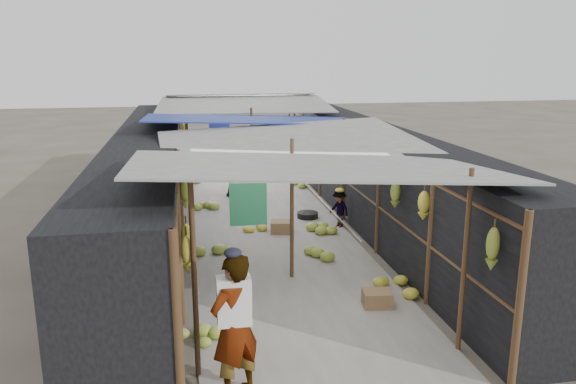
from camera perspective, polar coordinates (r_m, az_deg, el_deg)
ground at (r=7.92m, az=4.65°, el=-16.83°), size 80.00×80.00×0.00m
aisle_slab at (r=13.79m, az=-2.36°, el=-3.17°), size 3.60×16.00×0.02m
stall_left at (r=13.41m, az=-13.91°, el=0.97°), size 1.40×15.00×2.30m
stall_right at (r=14.13m, az=8.51°, el=1.87°), size 1.40×15.00×2.30m
crate_near at (r=9.45m, az=9.03°, el=-10.69°), size 0.51×0.43×0.28m
crate_mid at (r=12.99m, az=-0.67°, el=-3.60°), size 0.55×0.48×0.29m
crate_back at (r=16.92m, az=-4.57°, el=0.41°), size 0.42×0.35×0.26m
black_basin at (r=14.19m, az=2.01°, el=-2.39°), size 0.53×0.53×0.16m
vendor_elderly at (r=6.84m, az=-5.45°, el=-13.42°), size 0.79×0.72×1.81m
shopper_blue at (r=16.34m, az=-4.93°, el=2.63°), size 0.97×0.81×1.77m
vendor_seated at (r=13.41m, az=5.23°, el=-1.75°), size 0.59×0.68×0.91m
market_canopy at (r=13.63m, az=-2.56°, el=6.94°), size 5.62×15.20×2.77m
hanging_bananas at (r=13.28m, az=-2.06°, el=3.41°), size 3.95×14.30×0.82m
floor_bananas at (r=12.76m, az=-2.46°, el=-3.88°), size 4.08×10.98×0.36m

